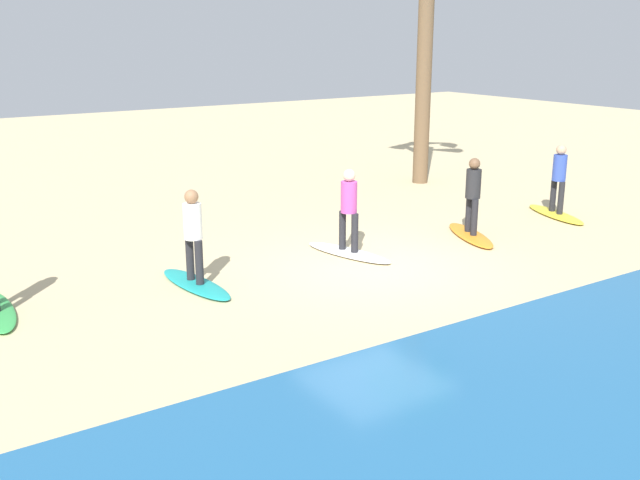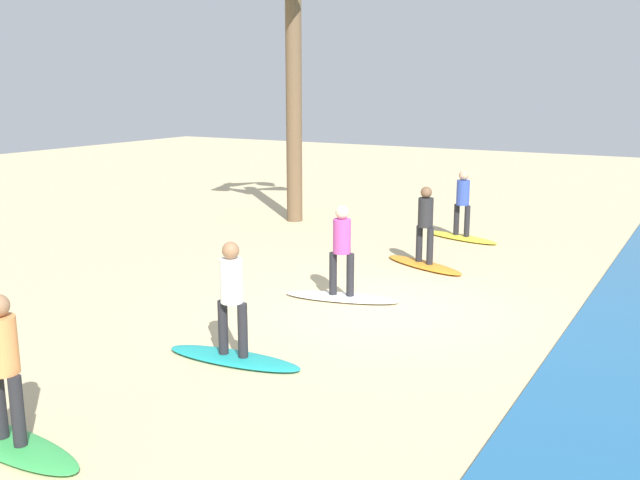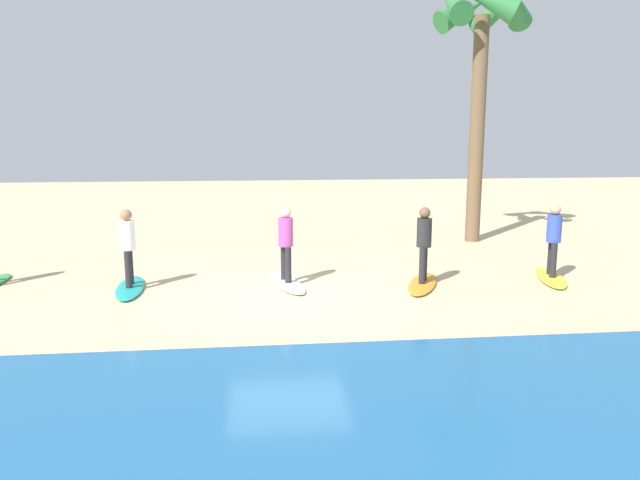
# 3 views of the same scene
# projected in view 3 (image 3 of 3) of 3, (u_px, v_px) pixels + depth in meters

# --- Properties ---
(ground_plane) EXTENTS (60.00, 60.00, 0.00)m
(ground_plane) POSITION_uv_depth(u_px,v_px,m) (287.00, 296.00, 12.10)
(ground_plane) COLOR #CCB789
(surfboard_yellow) EXTENTS (1.15, 2.17, 0.09)m
(surfboard_yellow) POSITION_uv_depth(u_px,v_px,m) (551.00, 277.00, 13.45)
(surfboard_yellow) COLOR yellow
(surfboard_yellow) RESTS_ON ground
(surfer_yellow) EXTENTS (0.32, 0.45, 1.64)m
(surfer_yellow) POSITION_uv_depth(u_px,v_px,m) (554.00, 235.00, 13.28)
(surfer_yellow) COLOR #232328
(surfer_yellow) RESTS_ON surfboard_yellow
(surfboard_orange) EXTENTS (1.34, 2.15, 0.09)m
(surfboard_orange) POSITION_uv_depth(u_px,v_px,m) (423.00, 284.00, 12.90)
(surfboard_orange) COLOR orange
(surfboard_orange) RESTS_ON ground
(surfer_orange) EXTENTS (0.32, 0.43, 1.64)m
(surfer_orange) POSITION_uv_depth(u_px,v_px,m) (424.00, 239.00, 12.72)
(surfer_orange) COLOR #232328
(surfer_orange) RESTS_ON surfboard_orange
(surfboard_white) EXTENTS (1.04, 2.17, 0.09)m
(surfboard_white) POSITION_uv_depth(u_px,v_px,m) (286.00, 283.00, 12.98)
(surfboard_white) COLOR white
(surfboard_white) RESTS_ON ground
(surfer_white) EXTENTS (0.32, 0.45, 1.64)m
(surfer_white) POSITION_uv_depth(u_px,v_px,m) (286.00, 238.00, 12.80)
(surfer_white) COLOR #232328
(surfer_white) RESTS_ON surfboard_white
(surfboard_teal) EXTENTS (0.76, 2.14, 0.09)m
(surfboard_teal) POSITION_uv_depth(u_px,v_px,m) (130.00, 288.00, 12.56)
(surfboard_teal) COLOR teal
(surfboard_teal) RESTS_ON ground
(surfer_teal) EXTENTS (0.32, 0.46, 1.64)m
(surfer_teal) POSITION_uv_depth(u_px,v_px,m) (128.00, 242.00, 12.39)
(surfer_teal) COLOR #232328
(surfer_teal) RESTS_ON surfboard_teal
(palm_tree) EXTENTS (2.88, 3.03, 7.61)m
(palm_tree) POSITION_uv_depth(u_px,v_px,m) (481.00, 35.00, 17.19)
(palm_tree) COLOR brown
(palm_tree) RESTS_ON ground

